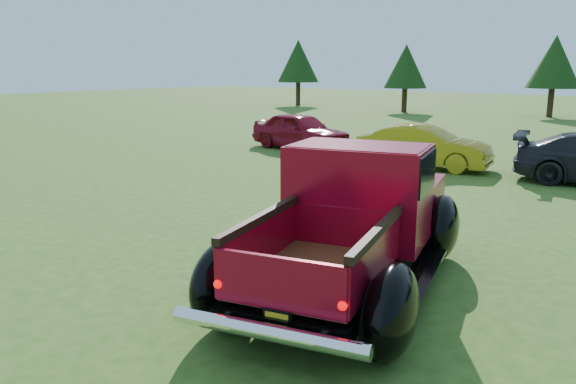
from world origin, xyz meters
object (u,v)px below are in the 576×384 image
Objects in this scene: show_car_red at (300,131)px; show_car_yellow at (424,147)px; tree_far_west at (298,61)px; tree_west at (406,66)px; tree_mid_left at (555,62)px; pickup_truck at (358,216)px.

show_car_red is 1.02× the size of show_car_yellow.
show_car_yellow is (20.50, -20.54, -2.85)m from tree_far_west.
show_car_red is (15.00, -19.67, -2.81)m from tree_far_west.
tree_west is 22.31m from show_car_yellow.
tree_west is at bearing -167.47° from tree_mid_left.
tree_far_west reaches higher than show_car_red.
show_car_red is at bearing -52.69° from tree_far_west.
tree_west is 1.11× the size of show_car_red.
tree_mid_left is 0.86× the size of pickup_truck.
show_car_yellow is (5.50, -0.86, -0.04)m from show_car_red.
tree_mid_left is at bearing -5.08° from show_car_yellow.
tree_mid_left is at bearing 12.53° from tree_west.
pickup_truck is at bearing -81.22° from tree_mid_left.
tree_far_west is 1.26× the size of show_car_red.
show_car_yellow is (-3.28, 9.43, -0.30)m from pickup_truck.
show_car_yellow is at bearing 94.49° from pickup_truck.
tree_mid_left reaches higher than pickup_truck.
tree_west is at bearing -5.71° from tree_far_west.
tree_mid_left reaches higher than tree_west.
show_car_yellow is at bearing -61.74° from tree_west.
pickup_truck is at bearing -133.08° from show_car_red.
tree_mid_left reaches higher than show_car_yellow.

